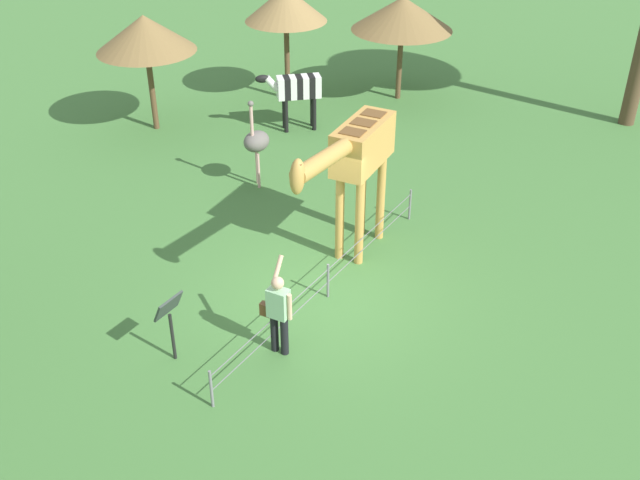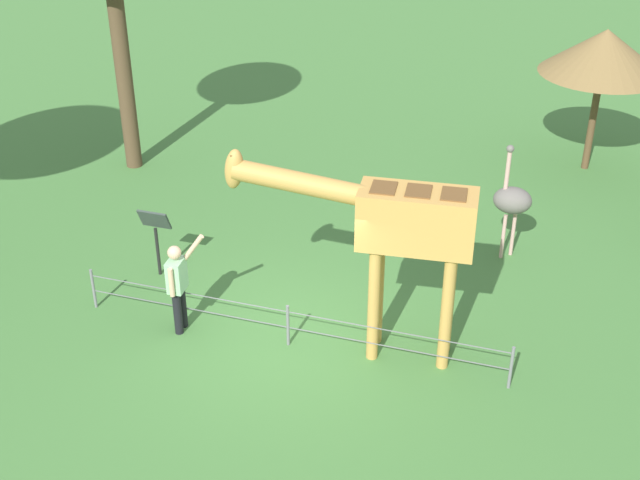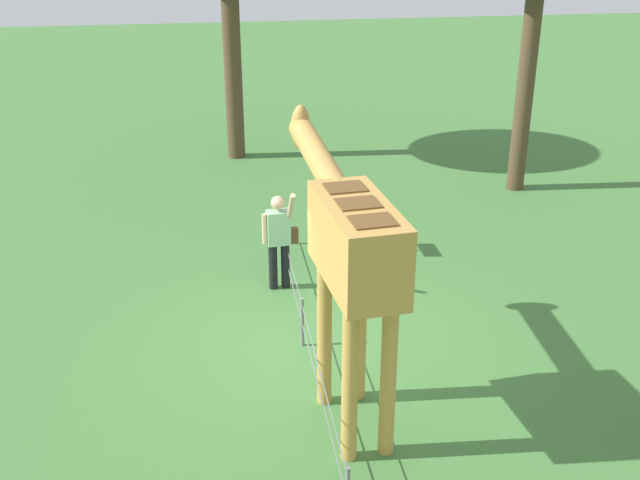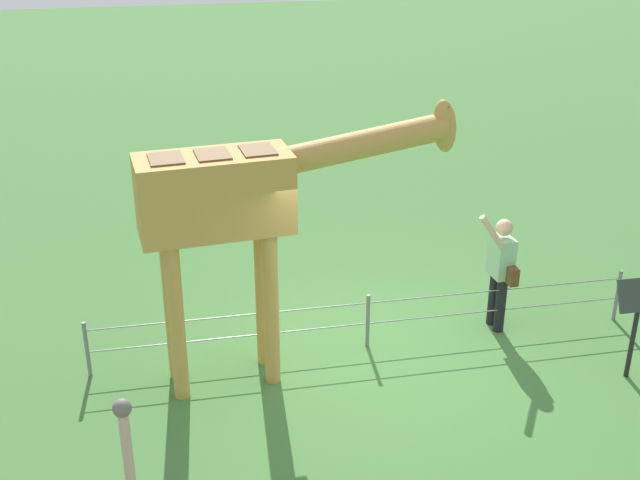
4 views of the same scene
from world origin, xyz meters
The scene contains 5 objects.
ground_plane centered at (0.00, 0.00, 0.00)m, with size 60.00×60.00×0.00m, color #427538.
giraffe centered at (-1.58, -0.19, 2.26)m, with size 3.78×0.86×3.28m.
visitor centered at (1.81, 0.28, 0.90)m, with size 0.57×0.58×1.75m.
info_sign centered at (2.94, -1.14, 0.95)m, with size 0.56×0.21×1.32m.
wire_fence centered at (0.00, 0.15, 0.40)m, with size 7.05×0.05×0.75m.
Camera 4 is at (-2.40, -8.71, 5.69)m, focal length 46.12 mm.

